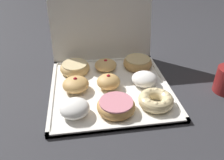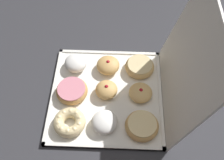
{
  "view_description": "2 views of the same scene",
  "coord_description": "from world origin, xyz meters",
  "px_view_note": "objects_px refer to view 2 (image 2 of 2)",
  "views": [
    {
      "loc": [
        -0.09,
        -0.66,
        0.47
      ],
      "look_at": [
        0.0,
        -0.03,
        0.06
      ],
      "focal_mm": 36.92,
      "sensor_mm": 36.0,
      "label": 1
    },
    {
      "loc": [
        0.49,
        0.04,
        0.85
      ],
      "look_at": [
        -0.03,
        0.02,
        0.06
      ],
      "focal_mm": 41.72,
      "sensor_mm": 36.0,
      "label": 2
    }
  ],
  "objects_px": {
    "powdered_filled_donut_0": "(76,63)",
    "pink_frosted_donut_1": "(72,91)",
    "powdered_filled_donut_5": "(105,122)",
    "glazed_ring_donut_6": "(140,67)",
    "glazed_ring_donut_8": "(142,126)",
    "jelly_filled_donut_4": "(105,90)",
    "jelly_filled_donut_7": "(141,93)",
    "donut_box": "(107,95)",
    "cruller_donut_2": "(69,122)",
    "jelly_filled_donut_3": "(108,65)"
  },
  "relations": [
    {
      "from": "donut_box",
      "to": "cruller_donut_2",
      "type": "relative_size",
      "value": 3.7
    },
    {
      "from": "donut_box",
      "to": "glazed_ring_donut_8",
      "type": "xyz_separation_m",
      "value": [
        0.13,
        0.13,
        0.02
      ]
    },
    {
      "from": "cruller_donut_2",
      "to": "jelly_filled_donut_7",
      "type": "relative_size",
      "value": 1.29
    },
    {
      "from": "powdered_filled_donut_0",
      "to": "pink_frosted_donut_1",
      "type": "distance_m",
      "value": 0.13
    },
    {
      "from": "pink_frosted_donut_1",
      "to": "jelly_filled_donut_3",
      "type": "height_order",
      "value": "jelly_filled_donut_3"
    },
    {
      "from": "donut_box",
      "to": "powdered_filled_donut_0",
      "type": "height_order",
      "value": "powdered_filled_donut_0"
    },
    {
      "from": "pink_frosted_donut_1",
      "to": "jelly_filled_donut_7",
      "type": "distance_m",
      "value": 0.25
    },
    {
      "from": "jelly_filled_donut_3",
      "to": "glazed_ring_donut_8",
      "type": "xyz_separation_m",
      "value": [
        0.25,
        0.13,
        -0.0
      ]
    },
    {
      "from": "cruller_donut_2",
      "to": "jelly_filled_donut_7",
      "type": "bearing_deg",
      "value": 117.3
    },
    {
      "from": "jelly_filled_donut_3",
      "to": "powdered_filled_donut_5",
      "type": "bearing_deg",
      "value": 0.25
    },
    {
      "from": "cruller_donut_2",
      "to": "jelly_filled_donut_4",
      "type": "distance_m",
      "value": 0.18
    },
    {
      "from": "glazed_ring_donut_8",
      "to": "powdered_filled_donut_5",
      "type": "bearing_deg",
      "value": -93.27
    },
    {
      "from": "pink_frosted_donut_1",
      "to": "powdered_filled_donut_5",
      "type": "xyz_separation_m",
      "value": [
        0.12,
        0.13,
        0.0
      ]
    },
    {
      "from": "jelly_filled_donut_3",
      "to": "jelly_filled_donut_4",
      "type": "distance_m",
      "value": 0.11
    },
    {
      "from": "powdered_filled_donut_0",
      "to": "cruller_donut_2",
      "type": "xyz_separation_m",
      "value": [
        0.25,
        0.01,
        -0.0
      ]
    },
    {
      "from": "jelly_filled_donut_3",
      "to": "jelly_filled_donut_4",
      "type": "bearing_deg",
      "value": -3.18
    },
    {
      "from": "pink_frosted_donut_1",
      "to": "glazed_ring_donut_8",
      "type": "distance_m",
      "value": 0.29
    },
    {
      "from": "donut_box",
      "to": "powdered_filled_donut_0",
      "type": "bearing_deg",
      "value": -134.23
    },
    {
      "from": "glazed_ring_donut_6",
      "to": "powdered_filled_donut_5",
      "type": "bearing_deg",
      "value": -26.69
    },
    {
      "from": "glazed_ring_donut_6",
      "to": "powdered_filled_donut_0",
      "type": "bearing_deg",
      "value": -90.84
    },
    {
      "from": "donut_box",
      "to": "cruller_donut_2",
      "type": "height_order",
      "value": "cruller_donut_2"
    },
    {
      "from": "powdered_filled_donut_0",
      "to": "jelly_filled_donut_7",
      "type": "distance_m",
      "value": 0.28
    },
    {
      "from": "jelly_filled_donut_7",
      "to": "pink_frosted_donut_1",
      "type": "bearing_deg",
      "value": -89.73
    },
    {
      "from": "pink_frosted_donut_1",
      "to": "glazed_ring_donut_6",
      "type": "relative_size",
      "value": 1.03
    },
    {
      "from": "donut_box",
      "to": "pink_frosted_donut_1",
      "type": "relative_size",
      "value": 3.5
    },
    {
      "from": "donut_box",
      "to": "powdered_filled_donut_0",
      "type": "distance_m",
      "value": 0.18
    },
    {
      "from": "powdered_filled_donut_0",
      "to": "pink_frosted_donut_1",
      "type": "height_order",
      "value": "powdered_filled_donut_0"
    },
    {
      "from": "pink_frosted_donut_1",
      "to": "powdered_filled_donut_5",
      "type": "distance_m",
      "value": 0.18
    },
    {
      "from": "jelly_filled_donut_4",
      "to": "jelly_filled_donut_7",
      "type": "distance_m",
      "value": 0.13
    },
    {
      "from": "powdered_filled_donut_5",
      "to": "glazed_ring_donut_8",
      "type": "relative_size",
      "value": 0.78
    },
    {
      "from": "jelly_filled_donut_3",
      "to": "glazed_ring_donut_6",
      "type": "height_order",
      "value": "jelly_filled_donut_3"
    },
    {
      "from": "jelly_filled_donut_3",
      "to": "powdered_filled_donut_5",
      "type": "xyz_separation_m",
      "value": [
        0.24,
        0.0,
        -0.0
      ]
    },
    {
      "from": "powdered_filled_donut_5",
      "to": "glazed_ring_donut_6",
      "type": "relative_size",
      "value": 0.79
    },
    {
      "from": "jelly_filled_donut_3",
      "to": "cruller_donut_2",
      "type": "bearing_deg",
      "value": -26.32
    },
    {
      "from": "cruller_donut_2",
      "to": "pink_frosted_donut_1",
      "type": "bearing_deg",
      "value": -176.36
    },
    {
      "from": "powdered_filled_donut_5",
      "to": "glazed_ring_donut_6",
      "type": "bearing_deg",
      "value": 153.31
    },
    {
      "from": "donut_box",
      "to": "cruller_donut_2",
      "type": "bearing_deg",
      "value": -43.43
    },
    {
      "from": "pink_frosted_donut_1",
      "to": "jelly_filled_donut_7",
      "type": "bearing_deg",
      "value": 90.27
    },
    {
      "from": "powdered_filled_donut_0",
      "to": "glazed_ring_donut_6",
      "type": "distance_m",
      "value": 0.25
    },
    {
      "from": "donut_box",
      "to": "jelly_filled_donut_4",
      "type": "relative_size",
      "value": 5.07
    },
    {
      "from": "glazed_ring_donut_6",
      "to": "jelly_filled_donut_7",
      "type": "height_order",
      "value": "jelly_filled_donut_7"
    },
    {
      "from": "donut_box",
      "to": "jelly_filled_donut_4",
      "type": "height_order",
      "value": "jelly_filled_donut_4"
    },
    {
      "from": "pink_frosted_donut_1",
      "to": "glazed_ring_donut_8",
      "type": "relative_size",
      "value": 1.02
    },
    {
      "from": "powdered_filled_donut_5",
      "to": "jelly_filled_donut_7",
      "type": "bearing_deg",
      "value": 134.86
    },
    {
      "from": "glazed_ring_donut_8",
      "to": "glazed_ring_donut_6",
      "type": "bearing_deg",
      "value": -179.36
    },
    {
      "from": "jelly_filled_donut_4",
      "to": "glazed_ring_donut_8",
      "type": "bearing_deg",
      "value": 44.32
    },
    {
      "from": "donut_box",
      "to": "jelly_filled_donut_4",
      "type": "distance_m",
      "value": 0.03
    },
    {
      "from": "donut_box",
      "to": "glazed_ring_donut_6",
      "type": "bearing_deg",
      "value": 134.03
    },
    {
      "from": "jelly_filled_donut_7",
      "to": "glazed_ring_donut_8",
      "type": "height_order",
      "value": "jelly_filled_donut_7"
    },
    {
      "from": "jelly_filled_donut_7",
      "to": "jelly_filled_donut_4",
      "type": "bearing_deg",
      "value": -92.57
    }
  ]
}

